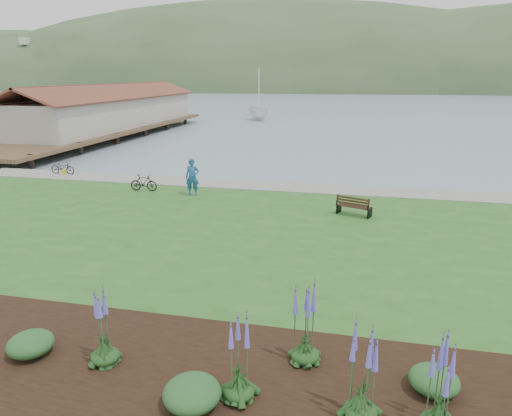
% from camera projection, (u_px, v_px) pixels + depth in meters
% --- Properties ---
extents(ground, '(600.00, 600.00, 0.00)m').
position_uv_depth(ground, '(212.00, 232.00, 19.27)').
color(ground, slate).
rests_on(ground, ground).
extents(lawn, '(34.00, 20.00, 0.40)m').
position_uv_depth(lawn, '(196.00, 244.00, 17.34)').
color(lawn, '#27591F').
rests_on(lawn, ground).
extents(shoreline_path, '(34.00, 2.20, 0.03)m').
position_uv_depth(shoreline_path, '(250.00, 185.00, 25.62)').
color(shoreline_path, gray).
rests_on(shoreline_path, lawn).
extents(garden_bed, '(24.00, 4.40, 0.04)m').
position_uv_depth(garden_bed, '(205.00, 378.00, 9.35)').
color(garden_bed, black).
rests_on(garden_bed, lawn).
extents(far_hillside, '(580.00, 80.00, 38.00)m').
position_uv_depth(far_hillside, '(398.00, 91.00, 174.33)').
color(far_hillside, '#37542F').
rests_on(far_hillside, ground).
extents(pier_pavilion, '(8.00, 36.00, 5.40)m').
position_uv_depth(pier_pavilion, '(111.00, 111.00, 48.44)').
color(pier_pavilion, '#4C3826').
rests_on(pier_pavilion, ground).
extents(park_bench, '(1.59, 1.08, 0.92)m').
position_uv_depth(park_bench, '(354.00, 206.00, 19.97)').
color(park_bench, black).
rests_on(park_bench, lawn).
extents(person, '(0.92, 0.74, 2.24)m').
position_uv_depth(person, '(192.00, 174.00, 23.13)').
color(person, '#1F5290').
rests_on(person, lawn).
extents(bicycle_a, '(0.61, 1.63, 0.85)m').
position_uv_depth(bicycle_a, '(63.00, 168.00, 28.25)').
color(bicycle_a, black).
rests_on(bicycle_a, lawn).
extents(bicycle_b, '(0.50, 1.49, 0.89)m').
position_uv_depth(bicycle_b, '(144.00, 183.00, 24.23)').
color(bicycle_b, black).
rests_on(bicycle_b, lawn).
extents(sailboat, '(12.27, 12.30, 22.99)m').
position_uv_depth(sailboat, '(259.00, 120.00, 65.43)').
color(sailboat, silver).
rests_on(sailboat, ground).
extents(pannier, '(0.23, 0.31, 0.30)m').
position_uv_depth(pannier, '(64.00, 172.00, 28.33)').
color(pannier, gold).
rests_on(pannier, lawn).
extents(echium_0, '(0.62, 0.62, 1.97)m').
position_uv_depth(echium_0, '(238.00, 365.00, 8.53)').
color(echium_0, '#163B15').
rests_on(echium_0, garden_bed).
extents(echium_1, '(0.62, 0.62, 2.14)m').
position_uv_depth(echium_1, '(306.00, 326.00, 9.60)').
color(echium_1, '#163B15').
rests_on(echium_1, garden_bed).
extents(echium_2, '(0.62, 0.62, 1.88)m').
position_uv_depth(echium_2, '(442.00, 392.00, 7.71)').
color(echium_2, '#163B15').
rests_on(echium_2, garden_bed).
extents(echium_4, '(0.62, 0.62, 2.06)m').
position_uv_depth(echium_4, '(102.00, 327.00, 9.56)').
color(echium_4, '#163B15').
rests_on(echium_4, garden_bed).
extents(echium_5, '(0.62, 0.62, 2.09)m').
position_uv_depth(echium_5, '(363.00, 375.00, 7.99)').
color(echium_5, '#163B15').
rests_on(echium_5, garden_bed).
extents(shrub_0, '(1.00, 1.00, 0.50)m').
position_uv_depth(shrub_0, '(31.00, 344.00, 10.05)').
color(shrub_0, '#1E4C21').
rests_on(shrub_0, garden_bed).
extents(shrub_1, '(1.10, 1.10, 0.55)m').
position_uv_depth(shrub_1, '(192.00, 393.00, 8.46)').
color(shrub_1, '#1E4C21').
rests_on(shrub_1, garden_bed).
extents(shrub_2, '(0.97, 0.97, 0.48)m').
position_uv_depth(shrub_2, '(434.00, 380.00, 8.87)').
color(shrub_2, '#1E4C21').
rests_on(shrub_2, garden_bed).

